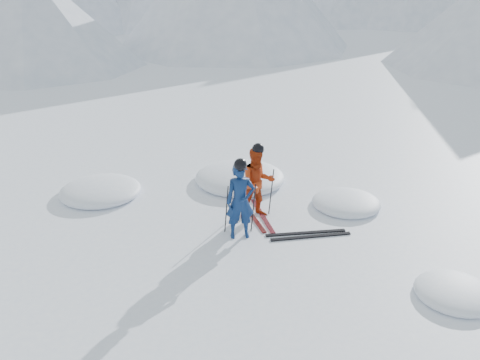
{
  "coord_description": "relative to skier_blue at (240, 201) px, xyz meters",
  "views": [
    {
      "loc": [
        -0.51,
        -9.07,
        5.2
      ],
      "look_at": [
        -1.31,
        0.5,
        1.1
      ],
      "focal_mm": 38.0,
      "sensor_mm": 36.0,
      "label": 1
    }
  ],
  "objects": [
    {
      "name": "ski_loose_b",
      "position": [
        1.45,
        0.08,
        -0.79
      ],
      "size": [
        1.67,
        0.52,
        0.03
      ],
      "primitive_type": "cube",
      "rotation": [
        0.0,
        0.0,
        1.83
      ],
      "color": "black",
      "rests_on": "ground"
    },
    {
      "name": "skier_red",
      "position": [
        0.3,
        0.95,
        -0.0
      ],
      "size": [
        0.94,
        0.84,
        1.61
      ],
      "primitive_type": "imported",
      "rotation": [
        0.0,
        0.0,
        0.35
      ],
      "color": "#B1320E",
      "rests_on": "ground"
    },
    {
      "name": "pole_red_left",
      "position": [
        -0.0,
        1.2,
        -0.27
      ],
      "size": [
        0.11,
        0.09,
        1.07
      ],
      "primitive_type": "cylinder",
      "rotation": [
        0.06,
        0.08,
        0.0
      ],
      "color": "black",
      "rests_on": "ground"
    },
    {
      "name": "ski_worn_left",
      "position": [
        0.18,
        0.95,
        -0.79
      ],
      "size": [
        0.73,
        1.61,
        0.03
      ],
      "primitive_type": "cube",
      "rotation": [
        0.0,
        0.0,
        0.39
      ],
      "color": "black",
      "rests_on": "ground"
    },
    {
      "name": "pole_red_right",
      "position": [
        0.6,
        1.1,
        -0.27
      ],
      "size": [
        0.11,
        0.08,
        1.07
      ],
      "primitive_type": "cylinder",
      "rotation": [
        -0.05,
        0.08,
        0.0
      ],
      "color": "black",
      "rests_on": "ground"
    },
    {
      "name": "pole_blue_right",
      "position": [
        0.25,
        0.25,
        -0.27
      ],
      "size": [
        0.11,
        0.07,
        1.07
      ],
      "primitive_type": "cylinder",
      "rotation": [
        -0.04,
        0.08,
        0.0
      ],
      "color": "black",
      "rests_on": "ground"
    },
    {
      "name": "ski_worn_right",
      "position": [
        0.42,
        0.95,
        -0.79
      ],
      "size": [
        0.62,
        1.64,
        0.03
      ],
      "primitive_type": "cube",
      "rotation": [
        0.0,
        0.0,
        0.32
      ],
      "color": "black",
      "rests_on": "ground"
    },
    {
      "name": "snow_lumps",
      "position": [
        -0.43,
        1.93,
        -0.8
      ],
      "size": [
        9.04,
        6.43,
        0.51
      ],
      "color": "white",
      "rests_on": "ground"
    },
    {
      "name": "ski_loose_a",
      "position": [
        1.35,
        0.23,
        -0.79
      ],
      "size": [
        1.68,
        0.47,
        0.03
      ],
      "primitive_type": "cube",
      "rotation": [
        0.0,
        0.0,
        1.79
      ],
      "color": "black",
      "rests_on": "ground"
    },
    {
      "name": "pole_blue_left",
      "position": [
        -0.3,
        0.15,
        -0.27
      ],
      "size": [
        0.11,
        0.08,
        1.07
      ],
      "primitive_type": "cylinder",
      "rotation": [
        0.05,
        0.08,
        0.0
      ],
      "color": "black",
      "rests_on": "ground"
    },
    {
      "name": "ground",
      "position": [
        1.27,
        -0.11,
        -0.8
      ],
      "size": [
        160.0,
        160.0,
        0.0
      ],
      "primitive_type": "plane",
      "color": "white",
      "rests_on": "ground"
    },
    {
      "name": "skier_blue",
      "position": [
        0.0,
        0.0,
        0.0
      ],
      "size": [
        0.66,
        0.52,
        1.61
      ],
      "primitive_type": "imported",
      "rotation": [
        0.0,
        0.0,
        0.25
      ],
      "color": "navy",
      "rests_on": "ground"
    }
  ]
}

